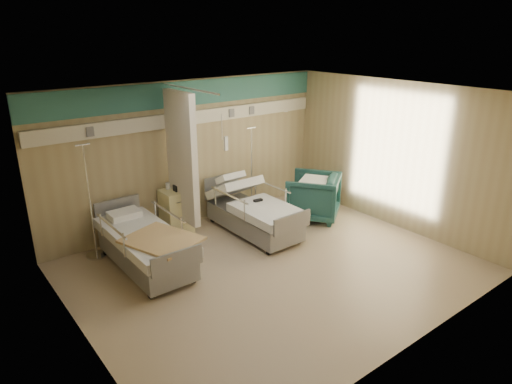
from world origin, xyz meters
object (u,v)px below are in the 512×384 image
Objects in this scene: iv_stand_left at (94,235)px; iv_stand_right at (252,196)px; visitor_armchair at (313,196)px; bed_right at (254,217)px; bed_left at (146,250)px; bedside_cabinet at (176,212)px.

iv_stand_right is at bearing -1.26° from iv_stand_left.
iv_stand_left reaches higher than visitor_armchair.
visitor_armchair is (1.40, -0.17, 0.14)m from bed_right.
iv_stand_right is (0.58, 0.82, 0.06)m from bed_right.
bed_right is 1.18× the size of iv_stand_right.
iv_stand_left is (-2.71, 0.89, 0.09)m from bed_right.
iv_stand_left is at bearing -50.29° from visitor_armchair.
bedside_cabinet is (1.05, 0.90, 0.11)m from bed_left.
bed_right is 2.20m from bed_left.
bed_left is 1.39m from bedside_cabinet.
iv_stand_right is 3.29m from iv_stand_left.
iv_stand_right is (1.73, -0.08, -0.05)m from bedside_cabinet.
bed_left is (-2.20, 0.00, 0.00)m from bed_right.
bed_left is at bearing -60.23° from iv_stand_left.
bed_left is 2.54× the size of bedside_cabinet.
bed_left is at bearing -139.40° from bedside_cabinet.
bed_right is 2.54× the size of bedside_cabinet.
bed_right is at bearing -125.16° from iv_stand_right.
iv_stand_right is at bearing -2.65° from bedside_cabinet.
bedside_cabinet reaches higher than bed_left.
bed_right is 1.42m from visitor_armchair.
bedside_cabinet is at bearing 40.60° from bed_left.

